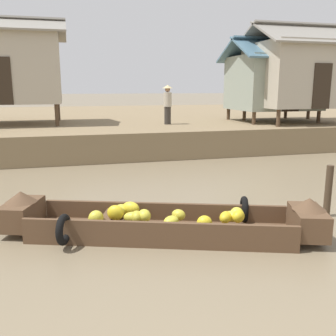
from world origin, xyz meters
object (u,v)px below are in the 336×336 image
vendor_person (168,103)px  stilt_house_mid_left (6,67)px  stilt_house_mid_right (273,82)px  stilt_house_right (298,74)px  banana_boat (161,222)px  mooring_post (328,191)px

vendor_person → stilt_house_mid_left: bearing=164.9°
stilt_house_mid_left → stilt_house_mid_right: (11.68, -1.50, -0.59)m
vendor_person → stilt_house_right: bearing=-6.2°
banana_boat → mooring_post: 3.54m
banana_boat → stilt_house_mid_left: stilt_house_mid_left is taller
stilt_house_mid_left → stilt_house_right: stilt_house_mid_left is taller
stilt_house_right → banana_boat: bearing=-133.2°
stilt_house_mid_left → stilt_house_mid_right: stilt_house_mid_left is taller
banana_boat → stilt_house_right: (8.46, 9.00, 2.91)m
mooring_post → stilt_house_mid_right: bearing=66.4°
vendor_person → mooring_post: (0.87, -9.47, -1.42)m
banana_boat → stilt_house_mid_left: bearing=108.9°
stilt_house_mid_left → stilt_house_mid_right: 11.79m
stilt_house_mid_left → vendor_person: 6.95m
stilt_house_mid_left → stilt_house_right: 12.59m
stilt_house_mid_right → vendor_person: (-5.12, -0.27, -0.90)m
stilt_house_right → mooring_post: stilt_house_right is taller
stilt_house_mid_left → banana_boat: bearing=-71.1°
mooring_post → stilt_house_right: bearing=60.9°
stilt_house_mid_right → vendor_person: stilt_house_mid_right is taller
banana_boat → stilt_house_mid_left: size_ratio=1.10×
stilt_house_mid_left → stilt_house_mid_right: size_ratio=1.18×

